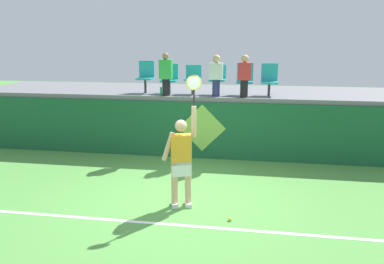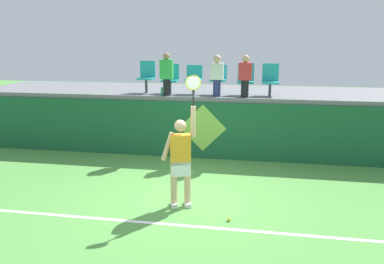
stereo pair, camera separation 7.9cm
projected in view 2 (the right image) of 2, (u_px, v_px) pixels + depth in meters
name	position (u px, v px, depth m)	size (l,w,h in m)	color
ground_plane	(183.00, 199.00, 7.69)	(40.00, 40.00, 0.00)	#519342
court_back_wall	(203.00, 130.00, 10.22)	(13.88, 0.20, 1.54)	#195633
spectator_platform	(210.00, 92.00, 11.34)	(13.88, 2.85, 0.12)	slate
court_baseline_stripe	(171.00, 224.00, 6.62)	(12.50, 0.08, 0.01)	white
tennis_player	(181.00, 159.00, 7.14)	(0.74, 0.35, 2.53)	white
tennis_ball	(229.00, 219.00, 6.74)	(0.07, 0.07, 0.07)	#D1E533
water_bottle	(162.00, 91.00, 10.36)	(0.06, 0.06, 0.22)	#26B272
stadium_chair_0	(147.00, 75.00, 10.76)	(0.44, 0.42, 0.89)	#38383D
stadium_chair_1	(171.00, 77.00, 10.66)	(0.44, 0.42, 0.82)	#38383D
stadium_chair_2	(194.00, 77.00, 10.54)	(0.44, 0.42, 0.79)	#38383D
stadium_chair_3	(219.00, 78.00, 10.42)	(0.44, 0.42, 0.81)	#38383D
stadium_chair_4	(246.00, 78.00, 10.31)	(0.44, 0.42, 0.86)	#38383D
stadium_chair_5	(270.00, 79.00, 10.20)	(0.44, 0.42, 0.85)	#38383D
spectator_0	(245.00, 75.00, 9.83)	(0.34, 0.20, 1.10)	black
spectator_1	(167.00, 74.00, 10.17)	(0.34, 0.20, 1.14)	black
spectator_2	(217.00, 75.00, 10.01)	(0.34, 0.21, 1.09)	navy
wall_signage_mount	(203.00, 158.00, 10.30)	(1.27, 0.01, 1.48)	#195633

